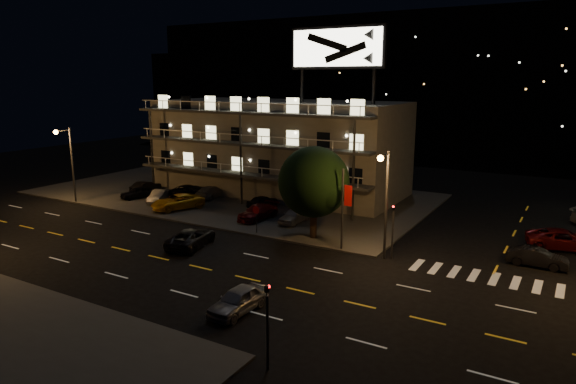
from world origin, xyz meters
The scene contains 25 objects.
ground centered at (0.00, 0.00, 0.00)m, with size 140.00×140.00×0.00m, color black.
curb_nw centered at (-14.00, 20.00, 0.07)m, with size 44.00×24.00×0.15m, color #3B3B38.
motel centered at (-9.94, 23.88, 5.34)m, with size 28.00×13.80×18.10m.
hill_backdrop centered at (-5.94, 68.78, 11.55)m, with size 120.00×25.00×24.00m.
streetlight_nw centered at (-26.00, 7.94, 4.96)m, with size 0.44×1.92×8.00m.
streetlight_nc centered at (8.50, 7.94, 4.96)m, with size 0.44×1.92×8.00m.
signal_nw centered at (9.00, 8.50, 2.57)m, with size 0.20×0.27×4.60m.
signal_sw centered at (9.00, -8.50, 2.57)m, with size 0.20×0.27×4.60m.
banner_north centered at (5.09, 8.40, 3.43)m, with size 0.83×0.16×6.40m.
stop_sign centered at (-3.00, 8.57, 1.71)m, with size 0.91×0.11×2.61m.
tree centered at (1.74, 9.86, 4.65)m, with size 6.02×5.80×7.58m.
lot_car_0 centered at (-21.51, 12.77, 0.76)m, with size 1.45×3.61×1.23m, color black.
lot_car_1 centered at (-18.08, 12.60, 0.79)m, with size 1.36×3.89×1.28m, color gray.
lot_car_2 centered at (-14.34, 11.36, 0.89)m, with size 2.44×5.30×1.47m, color #F0AD16.
lot_car_3 centered at (-5.29, 12.26, 0.83)m, with size 1.90×4.68×1.36m, color #540C0F.
lot_car_4 centered at (-1.78, 12.93, 0.81)m, with size 1.55×3.86×1.32m, color gray.
lot_car_5 centered at (-22.80, 15.31, 0.81)m, with size 1.39×3.98×1.31m, color black.
lot_car_6 centered at (-16.81, 16.08, 0.85)m, with size 2.31×5.02×1.39m, color black.
lot_car_7 centered at (-14.59, 16.96, 0.81)m, with size 1.85×4.56×1.32m, color gray.
lot_car_8 centered at (-7.36, 16.27, 0.77)m, with size 1.47×3.64×1.24m, color black.
lot_car_9 centered at (-2.51, 17.19, 0.86)m, with size 1.50×4.29×1.41m, color #540C0F.
side_car_0 centered at (18.38, 12.22, 0.66)m, with size 1.40×4.01×1.32m, color black.
side_car_1 centered at (19.85, 17.39, 0.77)m, with size 2.55×5.53×1.54m, color #540C0F.
road_car_east centered at (4.37, -4.36, 0.71)m, with size 1.68×4.17×1.42m, color gray.
road_car_west centered at (-5.65, 3.30, 0.71)m, with size 2.36×5.13×1.43m, color black.
Camera 1 is at (20.45, -26.30, 13.01)m, focal length 32.00 mm.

